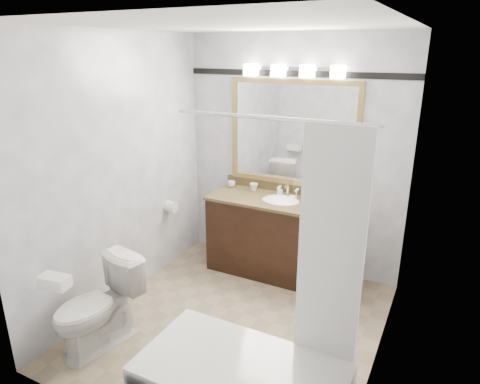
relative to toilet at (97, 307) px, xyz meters
name	(u,v)px	position (x,y,z in m)	size (l,w,h in m)	color
room	(235,191)	(0.84, 0.78, 0.88)	(2.42, 2.62, 2.52)	gray
vanity	(280,236)	(0.84, 1.79, 0.07)	(1.53, 0.58, 0.97)	black
mirror	(292,133)	(0.84, 2.06, 1.13)	(1.40, 0.04, 1.10)	#A5874A
vanity_light_bar	(293,70)	(0.84, 2.00, 1.76)	(1.02, 0.14, 0.12)	silver
accent_stripe	(295,74)	(0.84, 2.07, 1.73)	(2.40, 0.01, 0.06)	black
tp_roll	(171,207)	(-0.30, 1.44, 0.33)	(0.12, 0.12, 0.11)	white
toilet	(97,307)	(0.00, 0.00, 0.00)	(0.41, 0.73, 0.74)	white
tissue_box	(55,282)	(0.00, -0.34, 0.41)	(0.22, 0.12, 0.09)	white
coffee_maker	(328,192)	(1.34, 1.76, 0.65)	(0.18, 0.21, 0.33)	black
cup_left	(231,184)	(0.18, 1.95, 0.51)	(0.09, 0.09, 0.07)	white
cup_right	(254,187)	(0.46, 1.94, 0.52)	(0.09, 0.09, 0.08)	white
soap_bottle_a	(280,191)	(0.77, 1.93, 0.53)	(0.04, 0.04, 0.10)	white
soap_bar	(293,197)	(0.93, 1.91, 0.49)	(0.07, 0.04, 0.02)	beige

